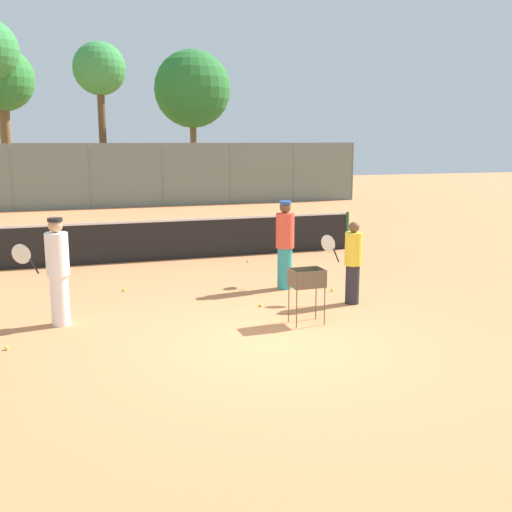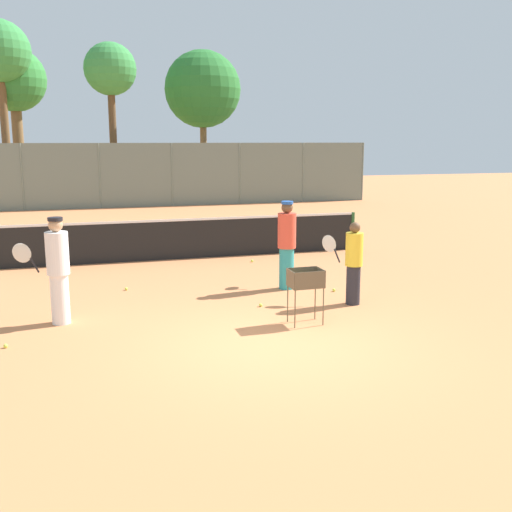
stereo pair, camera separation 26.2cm
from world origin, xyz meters
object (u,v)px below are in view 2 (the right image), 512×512
Objects in this scene: player_red_cap at (353,262)px; tennis_net at (188,238)px; player_white_outfit at (58,269)px; ball_cart at (306,283)px; parked_car at (254,186)px; player_yellow_shirt at (287,244)px.

tennis_net is at bearing -20.63° from player_red_cap.
player_red_cap is at bearing 173.54° from player_white_outfit.
parked_car is at bearing 75.58° from ball_cart.
player_red_cap is (2.18, -5.35, 0.26)m from tennis_net.
ball_cart is 0.23× the size of parked_car.
parked_car is (9.59, 20.47, -0.29)m from player_white_outfit.
player_white_outfit reaches higher than parked_car.
player_yellow_shirt is at bearing -15.14° from player_red_cap.
player_white_outfit is 0.99× the size of player_yellow_shirt.
parked_car is (6.44, 15.44, 0.10)m from tennis_net.
player_yellow_shirt is 19.92m from parked_car.
player_yellow_shirt is at bearing 77.72° from ball_cart.
player_red_cap is 0.38× the size of parked_car.
player_white_outfit is 5.34m from player_red_cap.
player_red_cap is at bearing -133.22° from player_yellow_shirt.
player_white_outfit is 4.20m from ball_cart.
player_yellow_shirt reaches higher than tennis_net.
player_red_cap is 1.72m from player_yellow_shirt.
tennis_net is 6.09× the size of player_red_cap.
tennis_net is 4.10m from player_yellow_shirt.
player_white_outfit is 0.44× the size of parked_car.
tennis_net is 10.15× the size of ball_cart.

